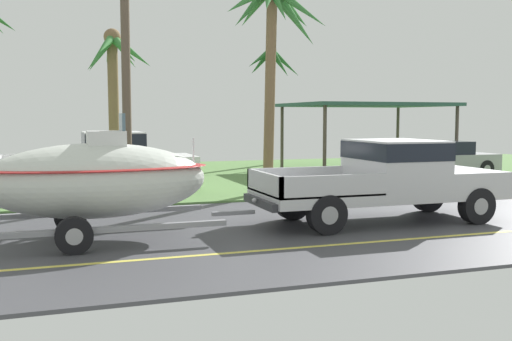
% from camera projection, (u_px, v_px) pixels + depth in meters
% --- Properties ---
extents(ground, '(36.00, 22.00, 0.11)m').
position_uv_depth(ground, '(295.00, 182.00, 21.60)').
color(ground, '#424247').
extents(pickup_truck_towing, '(5.73, 2.09, 1.82)m').
position_uv_depth(pickup_truck_towing, '(393.00, 176.00, 13.29)').
color(pickup_truck_towing, silver).
rests_on(pickup_truck_towing, ground).
extents(boat_on_trailer, '(5.54, 2.34, 2.40)m').
position_uv_depth(boat_on_trailer, '(95.00, 180.00, 11.19)').
color(boat_on_trailer, gray).
rests_on(boat_on_trailer, ground).
extents(parked_pickup_background, '(6.03, 2.17, 1.87)m').
position_uv_depth(parked_pickup_background, '(112.00, 159.00, 18.28)').
color(parked_pickup_background, silver).
rests_on(parked_pickup_background, ground).
extents(parked_sedan_near, '(4.45, 1.86, 1.38)m').
position_uv_depth(parked_sedan_near, '(438.00, 159.00, 23.32)').
color(parked_sedan_near, '#99999E').
rests_on(parked_sedan_near, ground).
extents(carport_awning, '(6.48, 4.92, 2.91)m').
position_uv_depth(carport_awning, '(366.00, 106.00, 25.49)').
color(carport_awning, '#4C4238').
rests_on(carport_awning, ground).
extents(palm_tree_near_left, '(2.94, 3.21, 5.99)m').
position_uv_depth(palm_tree_near_left, '(114.00, 67.00, 24.81)').
color(palm_tree_near_left, brown).
rests_on(palm_tree_near_left, ground).
extents(palm_tree_near_right, '(3.51, 2.81, 6.39)m').
position_uv_depth(palm_tree_near_right, '(273.00, 22.00, 17.44)').
color(palm_tree_near_right, brown).
rests_on(palm_tree_near_right, ground).
extents(palm_tree_mid, '(2.99, 3.47, 5.68)m').
position_uv_depth(palm_tree_mid, '(272.00, 73.00, 27.78)').
color(palm_tree_mid, brown).
rests_on(palm_tree_mid, ground).
extents(utility_pole, '(0.24, 1.80, 7.58)m').
position_uv_depth(utility_pole, '(126.00, 56.00, 15.88)').
color(utility_pole, brown).
rests_on(utility_pole, ground).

